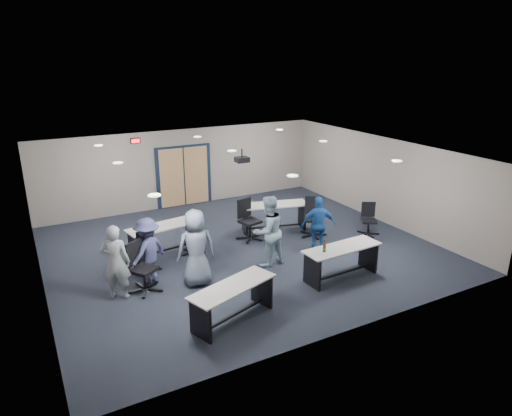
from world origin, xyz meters
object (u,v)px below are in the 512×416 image
chair_loose_left (144,268)px  person_gray (116,262)px  table_back_left (165,234)px  person_lightblue (268,231)px  chair_back_b (192,237)px  person_plaid (196,248)px  table_front_left (233,297)px  chair_back_c (250,220)px  table_front_right (341,257)px  person_back (148,251)px  table_back_right (274,212)px  chair_loose_right (369,220)px  chair_back_a (146,253)px  person_navy (318,225)px  chair_back_d (313,217)px

chair_loose_left → person_gray: 0.65m
table_back_left → person_lightblue: 2.83m
chair_back_b → person_plaid: bearing=-81.3°
table_front_left → chair_back_c: (2.29, 3.64, 0.06)m
table_front_right → chair_back_b: table_front_right is taller
person_back → table_front_right: bearing=123.8°
table_back_right → person_plaid: (-3.35, -2.17, 0.35)m
table_back_left → chair_loose_left: 2.08m
table_front_left → person_gray: person_gray is taller
table_front_right → chair_loose_right: 3.05m
person_lightblue → person_back: person_lightblue is taller
table_front_left → chair_loose_left: chair_loose_left is taller
table_back_left → table_back_right: table_back_left is taller
chair_back_a → chair_back_c: size_ratio=0.84×
table_front_left → chair_back_c: size_ratio=1.71×
table_back_right → chair_back_c: 1.04m
table_front_left → chair_loose_right: bearing=3.6°
table_front_right → person_gray: (-4.91, 1.57, 0.30)m
person_back → table_back_right: bearing=169.1°
chair_back_c → person_navy: 2.07m
chair_loose_left → person_gray: size_ratio=0.68×
chair_back_a → table_front_right: bearing=-19.8°
table_front_left → person_lightblue: size_ratio=1.10×
person_gray → person_back: bearing=-126.1°
table_back_right → chair_back_c: chair_back_c is taller
table_front_left → table_back_right: bearing=31.7°
chair_back_c → chair_loose_left: size_ratio=1.01×
person_gray → chair_loose_right: bearing=-149.6°
person_plaid → chair_back_a: bearing=-49.2°
chair_back_b → chair_loose_right: (5.08, -1.21, 0.01)m
table_front_right → chair_back_b: size_ratio=2.10×
table_back_left → table_back_right: size_ratio=0.98×
table_front_left → table_front_right: 3.11m
table_back_right → chair_back_b: 2.86m
table_front_left → table_back_left: 3.82m
person_gray → table_front_right: bearing=-169.1°
chair_loose_right → person_gray: (-7.37, -0.23, 0.37)m
person_gray → person_back: 0.89m
table_front_left → chair_loose_right: chair_loose_right is taller
chair_back_d → person_gray: bearing=-141.3°
table_front_left → person_back: (-1.02, 2.40, 0.27)m
person_plaid → person_navy: (3.54, 0.15, -0.13)m
table_back_left → table_front_right: bearing=-55.2°
table_front_right → table_back_left: bearing=131.6°
table_back_left → chair_loose_right: bearing=-24.5°
chair_back_b → chair_back_d: 3.63m
person_plaid → chair_loose_right: bearing=-170.8°
chair_back_c → person_gray: person_gray is taller
chair_back_b → table_back_right: bearing=36.2°
table_front_left → chair_back_d: bearing=17.7°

